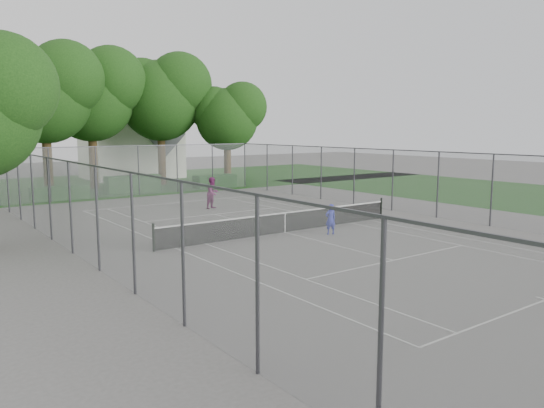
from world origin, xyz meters
TOP-DOWN VIEW (x-y plane):
  - ground at (0.00, 0.00)m, footprint 120.00×120.00m
  - grass_far at (0.00, 26.00)m, footprint 60.00×20.00m
  - grass_right at (22.00, 0.00)m, footprint 16.00×40.00m
  - court_markings at (0.00, 0.00)m, footprint 11.03×23.83m
  - tennis_net at (0.00, 0.00)m, footprint 12.87×0.10m
  - perimeter_fence at (0.00, 0.00)m, footprint 18.08×34.08m
  - tree_far_left at (-4.95, 21.23)m, footprint 7.55×6.89m
  - tree_far_midleft at (-1.11, 23.06)m, footprint 7.66×6.99m
  - tree_far_midright at (4.49, 22.63)m, footprint 7.62×6.96m
  - tree_far_right at (9.18, 19.77)m, footprint 5.98×5.46m
  - hedge_left at (-5.25, 17.72)m, footprint 3.64×1.09m
  - hedge_mid at (0.24, 18.83)m, footprint 3.99×1.14m
  - hedge_right at (6.76, 17.98)m, footprint 3.41×1.25m
  - house at (4.69, 30.11)m, footprint 8.33×6.46m
  - girl_player at (1.41, -1.51)m, footprint 0.57×0.45m
  - woman_player at (1.02, 8.32)m, footprint 1.10×0.99m

SIDE VIEW (x-z plane):
  - ground at x=0.00m, z-range 0.00..0.00m
  - grass_far at x=0.00m, z-range 0.00..0.00m
  - grass_right at x=22.00m, z-range 0.00..0.00m
  - court_markings at x=0.00m, z-range 0.00..0.01m
  - hedge_left at x=-5.25m, z-range 0.00..0.91m
  - tennis_net at x=0.00m, z-range -0.04..1.06m
  - hedge_right at x=6.76m, z-range 0.00..1.02m
  - hedge_mid at x=0.24m, z-range 0.00..1.25m
  - girl_player at x=1.41m, z-range 0.00..1.36m
  - woman_player at x=1.02m, z-range 0.00..1.87m
  - perimeter_fence at x=0.00m, z-range 0.05..3.57m
  - house at x=4.69m, z-range -1.01..9.36m
  - tree_far_right at x=9.18m, z-range 1.60..10.20m
  - tree_far_left at x=-4.95m, z-range 2.03..12.88m
  - tree_far_midright at x=4.49m, z-range 2.05..13.00m
  - tree_far_midleft at x=-1.11m, z-range 2.06..13.07m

